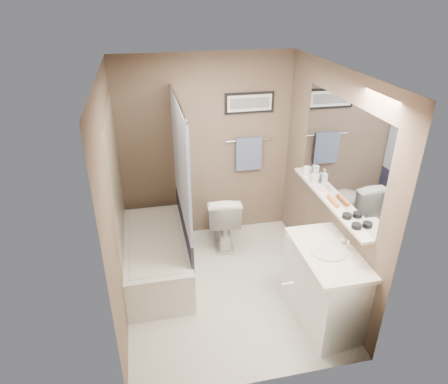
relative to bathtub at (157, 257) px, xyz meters
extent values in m
plane|color=silver|center=(0.75, -0.40, -0.25)|extent=(2.50, 2.50, 0.00)
cube|color=white|center=(0.75, -0.40, 2.13)|extent=(2.20, 2.50, 0.04)
cube|color=brown|center=(0.75, 0.83, 0.95)|extent=(2.20, 0.04, 2.40)
cube|color=brown|center=(0.75, -1.63, 0.95)|extent=(2.20, 0.04, 2.40)
cube|color=brown|center=(-0.33, -0.40, 0.95)|extent=(0.04, 2.50, 2.40)
cube|color=brown|center=(1.83, -0.40, 0.95)|extent=(0.04, 2.50, 2.40)
cube|color=tan|center=(-0.34, 0.10, 0.75)|extent=(0.02, 1.55, 2.00)
cylinder|color=silver|center=(0.35, 0.10, 1.80)|extent=(0.02, 1.55, 0.02)
cube|color=white|center=(0.35, 0.10, 1.15)|extent=(0.03, 1.45, 1.28)
cube|color=#252646|center=(0.35, 0.10, 0.33)|extent=(0.03, 1.45, 0.36)
cube|color=silver|center=(1.84, -0.55, 1.37)|extent=(0.02, 1.60, 1.00)
cube|color=silver|center=(1.79, -0.55, 0.85)|extent=(0.12, 1.60, 0.03)
cylinder|color=silver|center=(1.30, 0.81, 1.05)|extent=(0.60, 0.02, 0.02)
cube|color=#7E8FB8|center=(1.30, 0.79, 0.87)|extent=(0.34, 0.05, 0.44)
cube|color=black|center=(1.30, 0.83, 1.53)|extent=(0.62, 0.02, 0.26)
cube|color=white|center=(1.30, 0.82, 1.53)|extent=(0.56, 0.00, 0.20)
cube|color=#595959|center=(1.30, 0.81, 1.53)|extent=(0.50, 0.00, 0.13)
cube|color=silver|center=(1.30, -1.64, 0.75)|extent=(0.80, 0.02, 2.00)
cylinder|color=silver|center=(0.97, -1.59, 0.75)|extent=(0.10, 0.02, 0.02)
cube|color=white|center=(0.00, 0.00, 0.00)|extent=(0.70, 1.50, 0.50)
cube|color=white|center=(0.00, 0.00, 0.25)|extent=(0.56, 1.36, 0.02)
imported|color=white|center=(0.89, 0.50, 0.12)|extent=(0.50, 0.78, 0.75)
cube|color=white|center=(1.60, -1.06, 0.15)|extent=(0.58, 0.94, 0.80)
cube|color=white|center=(1.59, -1.06, 0.57)|extent=(0.54, 0.96, 0.04)
cylinder|color=silver|center=(1.58, -1.06, 0.60)|extent=(0.34, 0.34, 0.01)
cylinder|color=white|center=(1.78, -1.06, 0.64)|extent=(0.02, 0.02, 0.10)
sphere|color=white|center=(1.78, -0.96, 0.62)|extent=(0.05, 0.05, 0.05)
cylinder|color=black|center=(1.79, -1.12, 0.89)|extent=(0.09, 0.09, 0.04)
cylinder|color=black|center=(1.79, -0.94, 0.89)|extent=(0.09, 0.09, 0.04)
cylinder|color=#D45B1E|center=(1.79, -0.65, 0.89)|extent=(0.04, 0.22, 0.04)
cube|color=pink|center=(1.79, -0.33, 0.87)|extent=(0.05, 0.16, 0.01)
cylinder|color=white|center=(1.79, 0.04, 0.92)|extent=(0.08, 0.08, 0.10)
imported|color=#999999|center=(1.79, -0.18, 0.94)|extent=(0.07, 0.07, 0.15)
camera|label=1|loc=(-0.02, -3.86, 2.81)|focal=32.00mm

